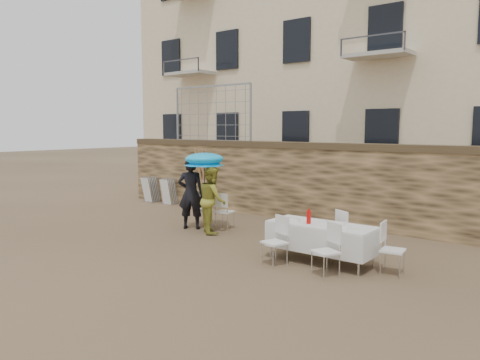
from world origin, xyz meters
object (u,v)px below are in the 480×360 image
Objects in this scene: man_suit at (191,193)px; banquet_table at (321,226)px; chair_stack_left at (155,189)px; table_chair_front_right at (326,250)px; table_chair_side at (393,249)px; table_chair_front_left at (275,241)px; couple_chair_right at (225,211)px; umbrella at (204,161)px; woman_dress at (212,200)px; chair_stack_right at (172,191)px; couple_chair_left at (205,208)px; table_chair_back at (348,233)px; soda_bottle at (309,217)px.

banquet_table is (4.19, -0.64, -0.21)m from man_suit.
table_chair_front_right is at bearing -23.53° from chair_stack_left.
man_suit is 5.64m from table_chair_side.
couple_chair_right is at bearing 164.42° from table_chair_front_left.
man_suit is 0.98× the size of umbrella.
woman_dress is 1.76× the size of table_chair_side.
chair_stack_right is (-4.13, 2.52, -0.39)m from woman_dress.
couple_chair_left is at bearing -30.23° from chair_stack_right.
banquet_table is at bearing 86.66° from table_chair_side.
woman_dress is 1.00m from couple_chair_left.
man_suit is 0.89× the size of banquet_table.
chair_stack_left is (-4.28, 2.52, -0.48)m from man_suit.
table_chair_front_left is 1.10m from table_chair_front_right.
table_chair_front_right is 1.58m from table_chair_back.
couple_chair_right is 0.46× the size of banquet_table.
man_suit is at bearing -171.65° from table_chair_front_right.
table_chair_front_left is at bearing -128.66° from banquet_table.
table_chair_back is at bearing 52.32° from table_chair_side.
table_chair_front_left is 8.79m from chair_stack_left.
chair_stack_right is at bearing 8.20° from woman_dress.
woman_dress is at bearing 166.33° from soda_bottle.
table_chair_front_left is at bearing -26.40° from chair_stack_left.
chair_stack_left is at bearing -178.69° from table_chair_front_right.
banquet_table is (3.49, -1.19, 0.25)m from couple_chair_right.
table_chair_front_left is at bearing -25.00° from umbrella.
woman_dress is 0.66m from couple_chair_right.
couple_chair_right is at bearing -25.76° from chair_stack_right.
table_chair_side is at bearing 4.09° from banquet_table.
table_chair_front_right is 1.04× the size of chair_stack_right.
soda_bottle is (3.29, -1.34, 0.43)m from couple_chair_right.
table_chair_side is 9.48m from chair_stack_right.
couple_chair_right is 3.69× the size of soda_bottle.
table_chair_front_right reaches higher than chair_stack_left.
table_chair_side is at bearing -7.01° from umbrella.
woman_dress is at bearing 76.23° from table_chair_side.
couple_chair_left is 4.08m from table_chair_front_left.
table_chair_side is (5.59, -0.54, -0.46)m from man_suit.
table_chair_back reaches higher than banquet_table.
table_chair_side is (5.59, -1.09, 0.00)m from couple_chair_left.
couple_chair_right is at bearing -45.23° from woman_dress.
banquet_table is 0.99m from table_chair_front_left.
man_suit is 4.42m from table_chair_back.
table_chair_front_left and table_chair_front_right have the same top height.
couple_chair_left and table_chair_back have the same top height.
table_chair_front_right is (4.69, -1.39, -0.46)m from man_suit.
couple_chair_left is 1.00× the size of table_chair_front_left.
man_suit is 0.72m from couple_chair_left.
table_chair_back is at bearing 150.77° from man_suit.
umbrella is at bearing 75.56° from table_chair_side.
woman_dress reaches higher than table_chair_side.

